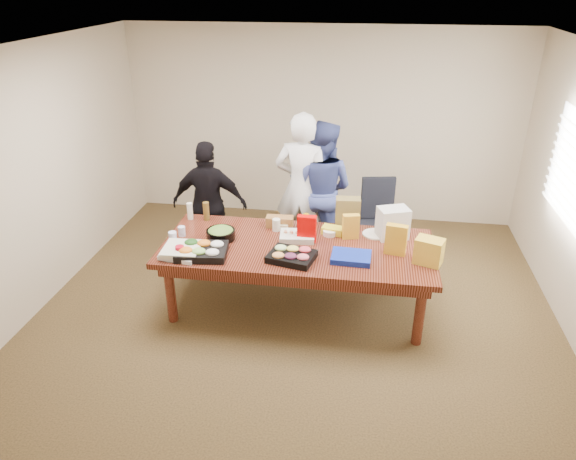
% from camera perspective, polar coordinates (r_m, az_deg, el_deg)
% --- Properties ---
extents(floor, '(5.50, 5.00, 0.02)m').
position_cam_1_polar(floor, '(5.82, 0.97, -8.34)').
color(floor, '#47301E').
rests_on(floor, ground).
extents(ceiling, '(5.50, 5.00, 0.02)m').
position_cam_1_polar(ceiling, '(4.83, 1.22, 19.29)').
color(ceiling, white).
rests_on(ceiling, wall_back).
extents(wall_back, '(5.50, 0.04, 2.70)m').
position_cam_1_polar(wall_back, '(7.54, 3.68, 11.22)').
color(wall_back, beige).
rests_on(wall_back, floor).
extents(wall_front, '(5.50, 0.04, 2.70)m').
position_cam_1_polar(wall_front, '(3.04, -5.43, -13.61)').
color(wall_front, beige).
rests_on(wall_front, floor).
extents(wall_left, '(0.04, 5.00, 2.70)m').
position_cam_1_polar(wall_left, '(6.15, -25.35, 5.21)').
color(wall_left, beige).
rests_on(wall_left, floor).
extents(window_panel, '(0.03, 1.40, 1.10)m').
position_cam_1_polar(window_panel, '(6.02, 28.68, 5.63)').
color(window_panel, white).
rests_on(window_panel, wall_right).
extents(window_blinds, '(0.04, 1.36, 1.00)m').
position_cam_1_polar(window_blinds, '(6.01, 28.32, 5.67)').
color(window_blinds, beige).
rests_on(window_blinds, wall_right).
extents(conference_table, '(2.80, 1.20, 0.75)m').
position_cam_1_polar(conference_table, '(5.61, 1.00, -5.10)').
color(conference_table, '#4C1C0F').
rests_on(conference_table, floor).
extents(office_chair, '(0.58, 0.58, 0.99)m').
position_cam_1_polar(office_chair, '(6.58, 9.55, 0.67)').
color(office_chair, black).
rests_on(office_chair, floor).
extents(person_center, '(0.73, 0.52, 1.86)m').
position_cam_1_polar(person_center, '(6.42, 1.55, 4.64)').
color(person_center, white).
rests_on(person_center, floor).
extents(person_right, '(0.99, 0.86, 1.74)m').
position_cam_1_polar(person_right, '(6.54, 3.56, 4.39)').
color(person_right, '#394585').
rests_on(person_right, floor).
extents(person_left, '(0.92, 0.40, 1.55)m').
position_cam_1_polar(person_left, '(6.40, -8.50, 2.79)').
color(person_left, black).
rests_on(person_left, floor).
extents(veggie_tray, '(0.54, 0.44, 0.07)m').
position_cam_1_polar(veggie_tray, '(5.31, -9.34, -2.33)').
color(veggie_tray, black).
rests_on(veggie_tray, conference_table).
extents(fruit_tray, '(0.50, 0.43, 0.07)m').
position_cam_1_polar(fruit_tray, '(5.16, 0.40, -2.89)').
color(fruit_tray, black).
rests_on(fruit_tray, conference_table).
extents(sheet_cake, '(0.39, 0.31, 0.06)m').
position_cam_1_polar(sheet_cake, '(5.55, 1.01, -0.69)').
color(sheet_cake, white).
rests_on(sheet_cake, conference_table).
extents(salad_bowl, '(0.34, 0.34, 0.10)m').
position_cam_1_polar(salad_bowl, '(5.59, -7.31, -0.48)').
color(salad_bowl, black).
rests_on(salad_bowl, conference_table).
extents(chip_bag_blue, '(0.39, 0.30, 0.06)m').
position_cam_1_polar(chip_bag_blue, '(5.19, 6.87, -2.94)').
color(chip_bag_blue, '#0F269B').
rests_on(chip_bag_blue, conference_table).
extents(chip_bag_red, '(0.20, 0.08, 0.29)m').
position_cam_1_polar(chip_bag_red, '(5.46, 2.05, 0.13)').
color(chip_bag_red, '#D30100').
rests_on(chip_bag_red, conference_table).
extents(chip_bag_yellow, '(0.22, 0.12, 0.32)m').
position_cam_1_polar(chip_bag_yellow, '(5.31, 11.65, -1.03)').
color(chip_bag_yellow, gold).
rests_on(chip_bag_yellow, conference_table).
extents(chip_bag_orange, '(0.19, 0.12, 0.27)m').
position_cam_1_polar(chip_bag_orange, '(5.57, 6.83, 0.38)').
color(chip_bag_orange, gold).
rests_on(chip_bag_orange, conference_table).
extents(mayo_jar, '(0.10, 0.10, 0.13)m').
position_cam_1_polar(mayo_jar, '(5.72, -1.28, 0.57)').
color(mayo_jar, silver).
rests_on(mayo_jar, conference_table).
extents(mustard_bottle, '(0.07, 0.07, 0.17)m').
position_cam_1_polar(mustard_bottle, '(5.75, 1.98, 0.93)').
color(mustard_bottle, '#D3A901').
rests_on(mustard_bottle, conference_table).
extents(dressing_bottle, '(0.08, 0.08, 0.22)m').
position_cam_1_polar(dressing_bottle, '(6.02, -8.87, 2.03)').
color(dressing_bottle, brown).
rests_on(dressing_bottle, conference_table).
extents(ranch_bottle, '(0.07, 0.07, 0.20)m').
position_cam_1_polar(ranch_bottle, '(6.08, -10.60, 2.03)').
color(ranch_bottle, silver).
rests_on(ranch_bottle, conference_table).
extents(banana_bunch, '(0.25, 0.18, 0.08)m').
position_cam_1_polar(banana_bunch, '(5.69, 4.88, -0.02)').
color(banana_bunch, yellow).
rests_on(banana_bunch, conference_table).
extents(bread_loaf, '(0.30, 0.14, 0.12)m').
position_cam_1_polar(bread_loaf, '(5.81, -0.91, 0.92)').
color(bread_loaf, '#8F5D2D').
rests_on(bread_loaf, conference_table).
extents(kraft_bag, '(0.28, 0.17, 0.35)m').
position_cam_1_polar(kraft_bag, '(5.78, 6.50, 1.86)').
color(kraft_bag, brown).
rests_on(kraft_bag, conference_table).
extents(red_cup, '(0.09, 0.09, 0.12)m').
position_cam_1_polar(red_cup, '(5.31, -11.65, -2.29)').
color(red_cup, '#B40A1E').
rests_on(red_cup, conference_table).
extents(clear_cup_a, '(0.08, 0.08, 0.11)m').
position_cam_1_polar(clear_cup_a, '(5.61, -12.41, -0.76)').
color(clear_cup_a, white).
rests_on(clear_cup_a, conference_table).
extents(clear_cup_b, '(0.09, 0.09, 0.11)m').
position_cam_1_polar(clear_cup_b, '(5.73, -11.46, -0.12)').
color(clear_cup_b, silver).
rests_on(clear_cup_b, conference_table).
extents(pizza_box_lower, '(0.42, 0.42, 0.04)m').
position_cam_1_polar(pizza_box_lower, '(5.36, -11.39, -2.41)').
color(pizza_box_lower, silver).
rests_on(pizza_box_lower, conference_table).
extents(pizza_box_upper, '(0.38, 0.38, 0.04)m').
position_cam_1_polar(pizza_box_upper, '(5.34, -11.45, -2.02)').
color(pizza_box_upper, beige).
rests_on(pizza_box_upper, pizza_box_lower).
extents(plate_a, '(0.25, 0.25, 0.01)m').
position_cam_1_polar(plate_a, '(5.76, 10.18, -0.36)').
color(plate_a, white).
rests_on(plate_a, conference_table).
extents(plate_b, '(0.33, 0.33, 0.02)m').
position_cam_1_polar(plate_b, '(5.72, 9.41, -0.44)').
color(plate_b, white).
rests_on(plate_b, conference_table).
extents(dip_bowl_a, '(0.17, 0.17, 0.06)m').
position_cam_1_polar(dip_bowl_a, '(5.65, 4.54, -0.31)').
color(dip_bowl_a, silver).
rests_on(dip_bowl_a, conference_table).
extents(dip_bowl_b, '(0.16, 0.16, 0.06)m').
position_cam_1_polar(dip_bowl_b, '(5.79, -0.59, 0.47)').
color(dip_bowl_b, beige).
rests_on(dip_bowl_b, conference_table).
extents(grocery_bag_white, '(0.37, 0.32, 0.33)m').
position_cam_1_polar(grocery_bag_white, '(5.64, 11.31, 0.76)').
color(grocery_bag_white, silver).
rests_on(grocery_bag_white, conference_table).
extents(grocery_bag_yellow, '(0.31, 0.26, 0.26)m').
position_cam_1_polar(grocery_bag_yellow, '(5.23, 15.06, -2.24)').
color(grocery_bag_yellow, gold).
rests_on(grocery_bag_yellow, conference_table).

